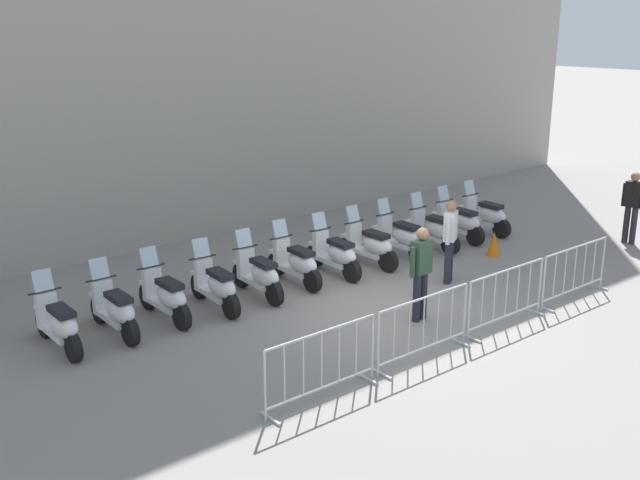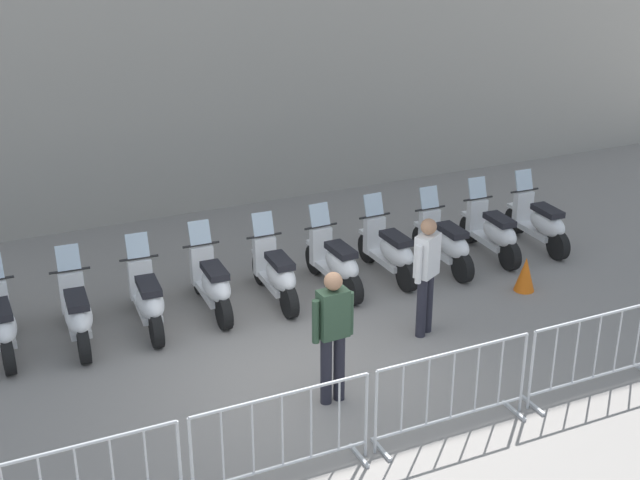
# 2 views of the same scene
# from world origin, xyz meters

# --- Properties ---
(ground_plane) EXTENTS (120.00, 120.00, 0.00)m
(ground_plane) POSITION_xyz_m (0.00, 0.00, 0.00)
(ground_plane) COLOR gray
(motorcycle_0) EXTENTS (0.64, 1.72, 1.24)m
(motorcycle_0) POSITION_xyz_m (-4.95, 3.08, 0.45)
(motorcycle_0) COLOR black
(motorcycle_0) RESTS_ON ground
(motorcycle_1) EXTENTS (0.65, 1.72, 1.24)m
(motorcycle_1) POSITION_xyz_m (-3.99, 2.91, 0.45)
(motorcycle_1) COLOR black
(motorcycle_1) RESTS_ON ground
(motorcycle_2) EXTENTS (0.64, 1.72, 1.24)m
(motorcycle_2) POSITION_xyz_m (-3.02, 2.79, 0.45)
(motorcycle_2) COLOR black
(motorcycle_2) RESTS_ON ground
(motorcycle_3) EXTENTS (0.71, 1.71, 1.24)m
(motorcycle_3) POSITION_xyz_m (-2.08, 2.51, 0.45)
(motorcycle_3) COLOR black
(motorcycle_3) RESTS_ON ground
(motorcycle_4) EXTENTS (0.71, 1.71, 1.24)m
(motorcycle_4) POSITION_xyz_m (-1.11, 2.36, 0.45)
(motorcycle_4) COLOR black
(motorcycle_4) RESTS_ON ground
(motorcycle_5) EXTENTS (0.67, 1.72, 1.24)m
(motorcycle_5) POSITION_xyz_m (-0.12, 2.30, 0.45)
(motorcycle_5) COLOR black
(motorcycle_5) RESTS_ON ground
(motorcycle_6) EXTENTS (0.68, 1.71, 1.24)m
(motorcycle_6) POSITION_xyz_m (0.83, 2.08, 0.45)
(motorcycle_6) COLOR black
(motorcycle_6) RESTS_ON ground
(motorcycle_7) EXTENTS (0.61, 1.72, 1.24)m
(motorcycle_7) POSITION_xyz_m (1.81, 1.91, 0.45)
(motorcycle_7) COLOR black
(motorcycle_7) RESTS_ON ground
(motorcycle_8) EXTENTS (0.62, 1.72, 1.24)m
(motorcycle_8) POSITION_xyz_m (2.78, 1.80, 0.45)
(motorcycle_8) COLOR black
(motorcycle_8) RESTS_ON ground
(motorcycle_9) EXTENTS (0.65, 1.72, 1.24)m
(motorcycle_9) POSITION_xyz_m (3.73, 1.55, 0.45)
(motorcycle_9) COLOR black
(motorcycle_9) RESTS_ON ground
(motorcycle_10) EXTENTS (0.69, 1.71, 1.24)m
(motorcycle_10) POSITION_xyz_m (4.71, 1.46, 0.45)
(motorcycle_10) COLOR black
(motorcycle_10) RESTS_ON ground
(motorcycle_11) EXTENTS (0.68, 1.71, 1.24)m
(motorcycle_11) POSITION_xyz_m (5.67, 1.31, 0.45)
(motorcycle_11) COLOR black
(motorcycle_11) RESTS_ON ground
(barrier_segment_0) EXTENTS (1.98, 0.73, 1.07)m
(barrier_segment_0) POSITION_xyz_m (-3.38, -1.23, 0.52)
(barrier_segment_0) COLOR #B2B5B7
(barrier_segment_0) RESTS_ON ground
(barrier_segment_1) EXTENTS (1.98, 0.73, 1.07)m
(barrier_segment_1) POSITION_xyz_m (-1.32, -1.57, 0.52)
(barrier_segment_1) COLOR #B2B5B7
(barrier_segment_1) RESTS_ON ground
(barrier_segment_2) EXTENTS (1.98, 0.73, 1.07)m
(barrier_segment_2) POSITION_xyz_m (0.75, -1.90, 0.52)
(barrier_segment_2) COLOR #B2B5B7
(barrier_segment_2) RESTS_ON ground
(barrier_segment_3) EXTENTS (1.98, 0.73, 1.07)m
(barrier_segment_3) POSITION_xyz_m (2.81, -2.24, 0.52)
(barrier_segment_3) COLOR #B2B5B7
(barrier_segment_3) RESTS_ON ground
(officer_near_row_end) EXTENTS (0.26, 0.55, 1.73)m
(officer_near_row_end) POSITION_xyz_m (7.17, -1.71, 0.98)
(officer_near_row_end) COLOR #23232D
(officer_near_row_end) RESTS_ON ground
(officer_mid_plaza) EXTENTS (0.52, 0.33, 1.73)m
(officer_mid_plaza) POSITION_xyz_m (2.02, 0.06, 0.98)
(officer_mid_plaza) COLOR #23232D
(officer_mid_plaza) RESTS_ON ground
(officer_by_barriers) EXTENTS (0.55, 0.26, 1.73)m
(officer_by_barriers) POSITION_xyz_m (-0.02, -0.62, 0.98)
(officer_by_barriers) COLOR #23232D
(officer_by_barriers) RESTS_ON ground
(traffic_cone) EXTENTS (0.32, 0.32, 0.55)m
(traffic_cone) POSITION_xyz_m (4.22, 0.24, 0.28)
(traffic_cone) COLOR orange
(traffic_cone) RESTS_ON ground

